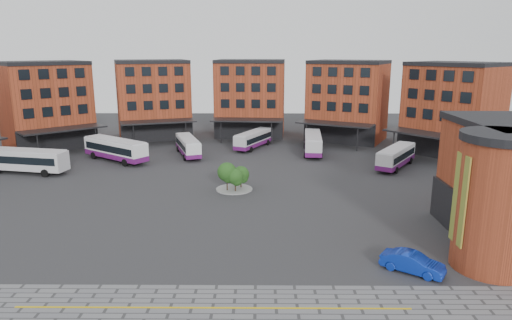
{
  "coord_description": "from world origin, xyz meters",
  "views": [
    {
      "loc": [
        5.05,
        -40.67,
        16.47
      ],
      "look_at": [
        4.65,
        10.71,
        4.0
      ],
      "focal_mm": 32.0,
      "sensor_mm": 36.0,
      "label": 1
    }
  ],
  "objects_px": {
    "bus_d": "(254,139)",
    "blue_car": "(413,263)",
    "bus_f": "(396,156)",
    "bus_e": "(313,143)",
    "bus_c": "(188,146)",
    "bus_b": "(116,149)",
    "tree_island": "(234,176)",
    "bus_a": "(26,159)"
  },
  "relations": [
    {
      "from": "tree_island",
      "to": "bus_c",
      "type": "relative_size",
      "value": 0.42
    },
    {
      "from": "bus_b",
      "to": "bus_e",
      "type": "distance_m",
      "value": 30.97
    },
    {
      "from": "bus_e",
      "to": "blue_car",
      "type": "relative_size",
      "value": 2.44
    },
    {
      "from": "bus_d",
      "to": "blue_car",
      "type": "bearing_deg",
      "value": -48.07
    },
    {
      "from": "bus_a",
      "to": "bus_f",
      "type": "xyz_separation_m",
      "value": [
        51.42,
        3.53,
        -0.35
      ]
    },
    {
      "from": "bus_b",
      "to": "bus_d",
      "type": "height_order",
      "value": "bus_b"
    },
    {
      "from": "bus_b",
      "to": "tree_island",
      "type": "bearing_deg",
      "value": -92.14
    },
    {
      "from": "tree_island",
      "to": "blue_car",
      "type": "height_order",
      "value": "tree_island"
    },
    {
      "from": "tree_island",
      "to": "bus_d",
      "type": "xyz_separation_m",
      "value": [
        2.04,
        24.36,
        -0.27
      ]
    },
    {
      "from": "bus_b",
      "to": "bus_f",
      "type": "distance_m",
      "value": 41.49
    },
    {
      "from": "bus_d",
      "to": "bus_f",
      "type": "bearing_deg",
      "value": -6.24
    },
    {
      "from": "bus_c",
      "to": "bus_e",
      "type": "bearing_deg",
      "value": -13.7
    },
    {
      "from": "bus_a",
      "to": "bus_e",
      "type": "xyz_separation_m",
      "value": [
        40.55,
        12.66,
        -0.23
      ]
    },
    {
      "from": "bus_b",
      "to": "blue_car",
      "type": "bearing_deg",
      "value": -100.4
    },
    {
      "from": "bus_c",
      "to": "bus_d",
      "type": "height_order",
      "value": "bus_c"
    },
    {
      "from": "bus_c",
      "to": "bus_e",
      "type": "xyz_separation_m",
      "value": [
        20.08,
        1.75,
        0.15
      ]
    },
    {
      "from": "bus_b",
      "to": "bus_c",
      "type": "xyz_separation_m",
      "value": [
        10.38,
        3.83,
        -0.26
      ]
    },
    {
      "from": "bus_f",
      "to": "blue_car",
      "type": "relative_size",
      "value": 2.14
    },
    {
      "from": "blue_car",
      "to": "bus_c",
      "type": "bearing_deg",
      "value": 64.47
    },
    {
      "from": "bus_b",
      "to": "bus_d",
      "type": "distance_m",
      "value": 22.84
    },
    {
      "from": "bus_e",
      "to": "bus_b",
      "type": "bearing_deg",
      "value": -164.45
    },
    {
      "from": "bus_d",
      "to": "blue_car",
      "type": "height_order",
      "value": "bus_d"
    },
    {
      "from": "bus_a",
      "to": "bus_c",
      "type": "xyz_separation_m",
      "value": [
        20.47,
        10.92,
        -0.38
      ]
    },
    {
      "from": "bus_f",
      "to": "bus_e",
      "type": "bearing_deg",
      "value": 173.83
    },
    {
      "from": "tree_island",
      "to": "bus_f",
      "type": "height_order",
      "value": "tree_island"
    },
    {
      "from": "tree_island",
      "to": "bus_a",
      "type": "distance_m",
      "value": 29.83
    },
    {
      "from": "tree_island",
      "to": "bus_c",
      "type": "xyz_separation_m",
      "value": [
        -8.34,
        18.66,
        -0.27
      ]
    },
    {
      "from": "bus_c",
      "to": "bus_f",
      "type": "relative_size",
      "value": 1.04
    },
    {
      "from": "bus_a",
      "to": "bus_b",
      "type": "xyz_separation_m",
      "value": [
        10.09,
        7.09,
        -0.12
      ]
    },
    {
      "from": "bus_d",
      "to": "bus_e",
      "type": "distance_m",
      "value": 10.48
    },
    {
      "from": "tree_island",
      "to": "bus_a",
      "type": "xyz_separation_m",
      "value": [
        -28.81,
        7.74,
        0.12
      ]
    },
    {
      "from": "tree_island",
      "to": "bus_c",
      "type": "height_order",
      "value": "tree_island"
    },
    {
      "from": "tree_island",
      "to": "bus_d",
      "type": "bearing_deg",
      "value": 85.22
    },
    {
      "from": "bus_d",
      "to": "bus_f",
      "type": "relative_size",
      "value": 1.02
    },
    {
      "from": "bus_a",
      "to": "bus_b",
      "type": "relative_size",
      "value": 1.06
    },
    {
      "from": "tree_island",
      "to": "blue_car",
      "type": "xyz_separation_m",
      "value": [
        14.67,
        -20.54,
        -1.06
      ]
    },
    {
      "from": "bus_d",
      "to": "blue_car",
      "type": "relative_size",
      "value": 2.18
    },
    {
      "from": "bus_d",
      "to": "bus_f",
      "type": "height_order",
      "value": "bus_f"
    },
    {
      "from": "bus_e",
      "to": "tree_island",
      "type": "bearing_deg",
      "value": -114.74
    },
    {
      "from": "bus_c",
      "to": "tree_island",
      "type": "bearing_deg",
      "value": -84.59
    },
    {
      "from": "bus_c",
      "to": "bus_d",
      "type": "bearing_deg",
      "value": 10.1
    },
    {
      "from": "tree_island",
      "to": "bus_a",
      "type": "height_order",
      "value": "tree_island"
    }
  ]
}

